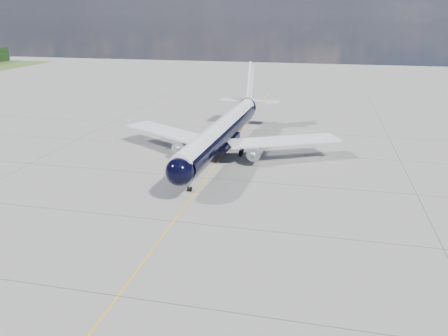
{
  "coord_description": "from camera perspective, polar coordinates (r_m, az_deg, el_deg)",
  "views": [
    {
      "loc": [
        16.21,
        -34.57,
        23.5
      ],
      "look_at": [
        4.2,
        18.95,
        4.0
      ],
      "focal_mm": 35.0,
      "sensor_mm": 36.0,
      "label": 1
    }
  ],
  "objects": [
    {
      "name": "ground",
      "position": [
        70.6,
        -1.37,
        0.12
      ],
      "size": [
        320.0,
        320.0,
        0.0
      ],
      "primitive_type": "plane",
      "color": "gray",
      "rests_on": "ground"
    },
    {
      "name": "taxiway_centerline",
      "position": [
        66.06,
        -2.41,
        -1.28
      ],
      "size": [
        0.16,
        160.0,
        0.01
      ],
      "primitive_type": "cube",
      "color": "#FFAE0D",
      "rests_on": "ground"
    },
    {
      "name": "main_airliner",
      "position": [
        75.85,
        -0.04,
        4.95
      ],
      "size": [
        39.85,
        48.55,
        14.02
      ],
      "rotation": [
        0.0,
        0.0,
        -0.05
      ],
      "color": "black",
      "rests_on": "ground"
    }
  ]
}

